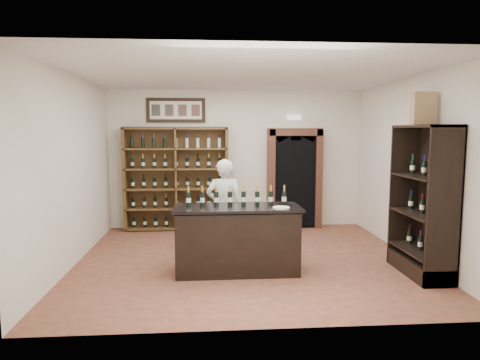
# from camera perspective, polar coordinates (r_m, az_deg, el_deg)

# --- Properties ---
(floor) EXTENTS (5.50, 5.50, 0.00)m
(floor) POSITION_cam_1_polar(r_m,az_deg,el_deg) (7.18, 0.91, -10.55)
(floor) COLOR brown
(floor) RESTS_ON ground
(ceiling) EXTENTS (5.50, 5.50, 0.00)m
(ceiling) POSITION_cam_1_polar(r_m,az_deg,el_deg) (6.92, 0.96, 13.92)
(ceiling) COLOR white
(ceiling) RESTS_ON wall_back
(wall_back) EXTENTS (5.50, 0.04, 3.00)m
(wall_back) POSITION_cam_1_polar(r_m,az_deg,el_deg) (9.37, -0.46, 2.82)
(wall_back) COLOR silver
(wall_back) RESTS_ON ground
(wall_left) EXTENTS (0.04, 5.00, 3.00)m
(wall_left) POSITION_cam_1_polar(r_m,az_deg,el_deg) (7.18, -21.48, 1.21)
(wall_left) COLOR silver
(wall_left) RESTS_ON ground
(wall_right) EXTENTS (0.04, 5.00, 3.00)m
(wall_right) POSITION_cam_1_polar(r_m,az_deg,el_deg) (7.65, 21.93, 1.49)
(wall_right) COLOR silver
(wall_right) RESTS_ON ground
(wine_shelf) EXTENTS (2.20, 0.38, 2.20)m
(wine_shelf) POSITION_cam_1_polar(r_m,az_deg,el_deg) (9.25, -8.45, 0.21)
(wine_shelf) COLOR brown
(wine_shelf) RESTS_ON ground
(framed_picture) EXTENTS (1.25, 0.04, 0.52)m
(framed_picture) POSITION_cam_1_polar(r_m,az_deg,el_deg) (9.34, -8.54, 9.18)
(framed_picture) COLOR black
(framed_picture) RESTS_ON wall_back
(arched_doorway) EXTENTS (1.17, 0.35, 2.17)m
(arched_doorway) POSITION_cam_1_polar(r_m,az_deg,el_deg) (9.40, 7.24, 0.57)
(arched_doorway) COLOR black
(arched_doorway) RESTS_ON ground
(emergency_light) EXTENTS (0.30, 0.10, 0.10)m
(emergency_light) POSITION_cam_1_polar(r_m,az_deg,el_deg) (9.45, 7.24, 8.26)
(emergency_light) COLOR white
(emergency_light) RESTS_ON wall_back
(tasting_counter) EXTENTS (1.88, 0.78, 1.00)m
(tasting_counter) POSITION_cam_1_polar(r_m,az_deg,el_deg) (6.46, -0.38, -7.97)
(tasting_counter) COLOR black
(tasting_counter) RESTS_ON ground
(counter_bottle_0) EXTENTS (0.07, 0.07, 0.30)m
(counter_bottle_0) POSITION_cam_1_polar(r_m,az_deg,el_deg) (6.41, -6.88, -2.52)
(counter_bottle_0) COLOR black
(counter_bottle_0) RESTS_ON tasting_counter
(counter_bottle_1) EXTENTS (0.07, 0.07, 0.30)m
(counter_bottle_1) POSITION_cam_1_polar(r_m,az_deg,el_deg) (6.40, -5.04, -2.50)
(counter_bottle_1) COLOR black
(counter_bottle_1) RESTS_ON tasting_counter
(counter_bottle_2) EXTENTS (0.07, 0.07, 0.30)m
(counter_bottle_2) POSITION_cam_1_polar(r_m,az_deg,el_deg) (6.40, -3.20, -2.49)
(counter_bottle_2) COLOR black
(counter_bottle_2) RESTS_ON tasting_counter
(counter_bottle_3) EXTENTS (0.07, 0.07, 0.30)m
(counter_bottle_3) POSITION_cam_1_polar(r_m,az_deg,el_deg) (6.41, -1.36, -2.47)
(counter_bottle_3) COLOR black
(counter_bottle_3) RESTS_ON tasting_counter
(counter_bottle_4) EXTENTS (0.07, 0.07, 0.30)m
(counter_bottle_4) POSITION_cam_1_polar(r_m,az_deg,el_deg) (6.42, 0.48, -2.45)
(counter_bottle_4) COLOR black
(counter_bottle_4) RESTS_ON tasting_counter
(counter_bottle_5) EXTENTS (0.07, 0.07, 0.30)m
(counter_bottle_5) POSITION_cam_1_polar(r_m,az_deg,el_deg) (6.44, 2.30, -2.43)
(counter_bottle_5) COLOR black
(counter_bottle_5) RESTS_ON tasting_counter
(counter_bottle_6) EXTENTS (0.07, 0.07, 0.30)m
(counter_bottle_6) POSITION_cam_1_polar(r_m,az_deg,el_deg) (6.47, 4.11, -2.40)
(counter_bottle_6) COLOR black
(counter_bottle_6) RESTS_ON tasting_counter
(counter_bottle_7) EXTENTS (0.07, 0.07, 0.30)m
(counter_bottle_7) POSITION_cam_1_polar(r_m,az_deg,el_deg) (6.50, 5.91, -2.37)
(counter_bottle_7) COLOR black
(counter_bottle_7) RESTS_ON tasting_counter
(side_cabinet) EXTENTS (0.48, 1.20, 2.20)m
(side_cabinet) POSITION_cam_1_polar(r_m,az_deg,el_deg) (6.85, 23.28, -5.42)
(side_cabinet) COLOR black
(side_cabinet) RESTS_ON ground
(shopkeeper) EXTENTS (0.63, 0.44, 1.65)m
(shopkeeper) POSITION_cam_1_polar(r_m,az_deg,el_deg) (7.20, -2.12, -3.75)
(shopkeeper) COLOR silver
(shopkeeper) RESTS_ON ground
(plate) EXTENTS (0.25, 0.25, 0.02)m
(plate) POSITION_cam_1_polar(r_m,az_deg,el_deg) (6.21, 5.51, -3.70)
(plate) COLOR silver
(plate) RESTS_ON tasting_counter
(wine_crate) EXTENTS (0.34, 0.15, 0.48)m
(wine_crate) POSITION_cam_1_polar(r_m,az_deg,el_deg) (6.85, 23.24, 8.75)
(wine_crate) COLOR tan
(wine_crate) RESTS_ON side_cabinet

